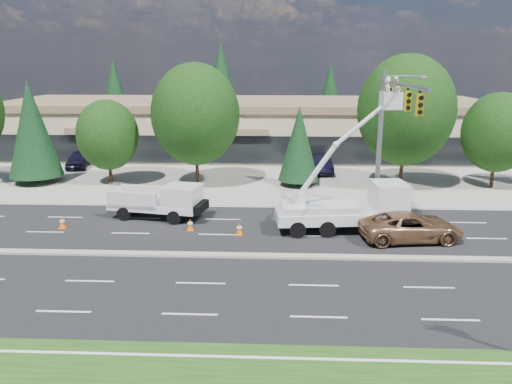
{
  "coord_description": "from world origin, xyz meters",
  "views": [
    {
      "loc": [
        3.34,
        -23.4,
        9.56
      ],
      "look_at": [
        2.16,
        3.69,
        2.4
      ],
      "focal_mm": 35.0,
      "sensor_mm": 36.0,
      "label": 1
    }
  ],
  "objects_px": {
    "minivan": "(411,227)",
    "bucket_truck": "(354,199)",
    "utility_pickup": "(162,204)",
    "signal_mast": "(389,121)"
  },
  "relations": [
    {
      "from": "signal_mast",
      "to": "utility_pickup",
      "type": "distance_m",
      "value": 14.81
    },
    {
      "from": "utility_pickup",
      "to": "bucket_truck",
      "type": "distance_m",
      "value": 11.77
    },
    {
      "from": "minivan",
      "to": "bucket_truck",
      "type": "bearing_deg",
      "value": 55.91
    },
    {
      "from": "utility_pickup",
      "to": "bucket_truck",
      "type": "relative_size",
      "value": 0.68
    },
    {
      "from": "bucket_truck",
      "to": "signal_mast",
      "type": "bearing_deg",
      "value": 44.78
    },
    {
      "from": "minivan",
      "to": "signal_mast",
      "type": "bearing_deg",
      "value": 1.45
    },
    {
      "from": "utility_pickup",
      "to": "minivan",
      "type": "relative_size",
      "value": 1.07
    },
    {
      "from": "utility_pickup",
      "to": "bucket_truck",
      "type": "bearing_deg",
      "value": 1.76
    },
    {
      "from": "bucket_truck",
      "to": "minivan",
      "type": "xyz_separation_m",
      "value": [
        2.9,
        -1.48,
        -1.09
      ]
    },
    {
      "from": "utility_pickup",
      "to": "minivan",
      "type": "height_order",
      "value": "utility_pickup"
    }
  ]
}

